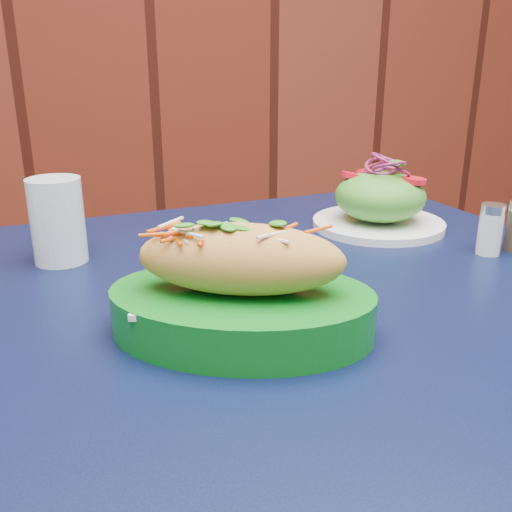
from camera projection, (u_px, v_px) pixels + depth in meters
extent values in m
cube|color=black|center=(313.00, 292.00, 0.69)|extent=(0.88, 0.88, 0.03)
cylinder|color=black|center=(44.00, 454.00, 0.98)|extent=(0.04, 0.04, 0.72)
cylinder|color=black|center=(368.00, 374.00, 1.22)|extent=(0.04, 0.04, 0.72)
cylinder|color=white|center=(507.00, 440.00, 1.20)|extent=(0.03, 0.03, 0.48)
cube|color=white|center=(241.00, 295.00, 0.54)|extent=(0.22, 0.16, 0.01)
ellipsoid|color=gold|center=(241.00, 259.00, 0.53)|extent=(0.21, 0.15, 0.07)
cylinder|color=white|center=(378.00, 224.00, 0.90)|extent=(0.21, 0.21, 0.01)
ellipsoid|color=#4C992D|center=(380.00, 196.00, 0.88)|extent=(0.14, 0.14, 0.08)
cylinder|color=red|center=(413.00, 177.00, 0.86)|extent=(0.04, 0.04, 0.01)
cylinder|color=red|center=(354.00, 173.00, 0.89)|extent=(0.04, 0.04, 0.01)
cylinder|color=red|center=(369.00, 170.00, 0.91)|extent=(0.04, 0.04, 0.01)
torus|color=#811C50|center=(382.00, 169.00, 0.87)|extent=(0.05, 0.05, 0.00)
torus|color=#811C50|center=(382.00, 166.00, 0.87)|extent=(0.05, 0.05, 0.00)
torus|color=#811C50|center=(382.00, 163.00, 0.87)|extent=(0.05, 0.05, 0.00)
torus|color=#811C50|center=(383.00, 161.00, 0.87)|extent=(0.05, 0.05, 0.00)
torus|color=#811C50|center=(383.00, 158.00, 0.86)|extent=(0.05, 0.05, 0.00)
cylinder|color=silver|center=(58.00, 221.00, 0.73)|extent=(0.07, 0.07, 0.11)
cylinder|color=white|center=(490.00, 234.00, 0.77)|extent=(0.03, 0.03, 0.06)
cylinder|color=silver|center=(493.00, 209.00, 0.76)|extent=(0.03, 0.03, 0.01)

